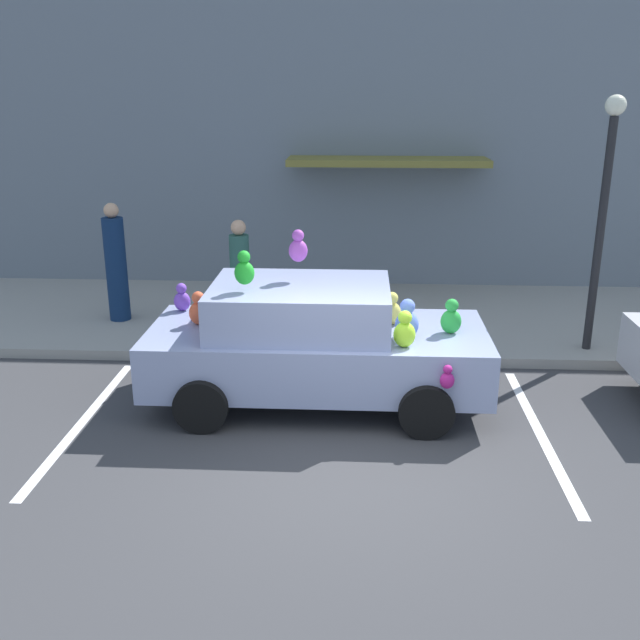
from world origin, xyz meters
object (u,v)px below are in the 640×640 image
object	(u,v)px
plush_covered_car	(313,342)
street_lamp_post	(604,198)
pedestrian_near_shopfront	(240,274)
pedestrian_walking_past	(116,266)
teddy_bear_on_sidewalk	(352,312)

from	to	relation	value
plush_covered_car	street_lamp_post	xyz separation A→B (m)	(3.94, 1.77, 1.57)
plush_covered_car	street_lamp_post	size ratio (longest dim) A/B	1.17
street_lamp_post	pedestrian_near_shopfront	distance (m)	5.60
pedestrian_walking_past	pedestrian_near_shopfront	bearing A→B (deg)	1.44
plush_covered_car	pedestrian_near_shopfront	xyz separation A→B (m)	(-1.38, 2.82, 0.14)
plush_covered_car	pedestrian_near_shopfront	distance (m)	3.14
plush_covered_car	pedestrian_near_shopfront	world-z (taller)	plush_covered_car
plush_covered_car	pedestrian_walking_past	distance (m)	4.39
pedestrian_walking_past	plush_covered_car	bearing A→B (deg)	-39.15
plush_covered_car	pedestrian_walking_past	bearing A→B (deg)	140.85
plush_covered_car	pedestrian_near_shopfront	bearing A→B (deg)	116.04
plush_covered_car	teddy_bear_on_sidewalk	xyz separation A→B (m)	(0.46, 2.24, -0.30)
pedestrian_near_shopfront	pedestrian_walking_past	bearing A→B (deg)	-178.56
street_lamp_post	pedestrian_walking_past	bearing A→B (deg)	172.25
plush_covered_car	teddy_bear_on_sidewalk	size ratio (longest dim) A/B	5.50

